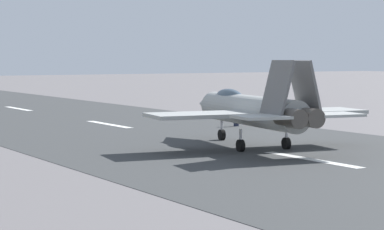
# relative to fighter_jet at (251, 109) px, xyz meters

# --- Properties ---
(ground_plane) EXTENTS (400.00, 400.00, 0.00)m
(ground_plane) POSITION_rel_fighter_jet_xyz_m (-5.76, 0.61, -2.45)
(ground_plane) COLOR #635F60
(runway_strip) EXTENTS (240.00, 26.00, 0.02)m
(runway_strip) POSITION_rel_fighter_jet_xyz_m (-5.78, 0.61, -2.44)
(runway_strip) COLOR #37393A
(runway_strip) RESTS_ON ground
(fighter_jet) EXTENTS (16.54, 14.65, 5.65)m
(fighter_jet) POSITION_rel_fighter_jet_xyz_m (0.00, 0.00, 0.00)
(fighter_jet) COLOR #A2A5A2
(fighter_jet) RESTS_ON ground
(crew_person) EXTENTS (0.48, 0.60, 1.64)m
(crew_person) POSITION_rel_fighter_jet_xyz_m (12.69, -7.74, -1.63)
(crew_person) COLOR #1E2338
(crew_person) RESTS_ON ground
(marker_cone_mid) EXTENTS (0.44, 0.44, 0.55)m
(marker_cone_mid) POSITION_rel_fighter_jet_xyz_m (8.80, -12.72, -2.18)
(marker_cone_mid) COLOR orange
(marker_cone_mid) RESTS_ON ground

